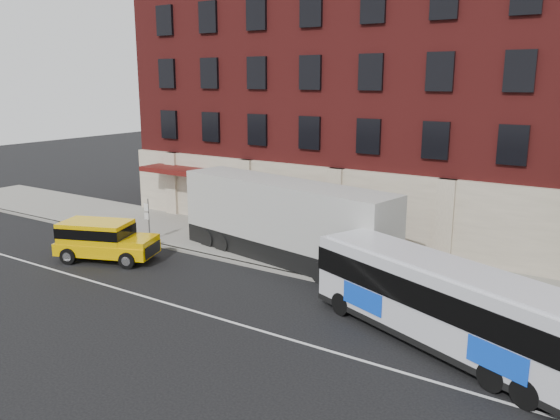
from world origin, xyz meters
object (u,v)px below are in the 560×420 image
Objects in this scene: yellow_suv at (102,238)px; shipping_container at (284,222)px; sign_pole at (148,218)px; city_bus at (448,303)px.

yellow_suv is 0.43× the size of shipping_container.
sign_pole is 3.33m from yellow_suv.
sign_pole is 0.48× the size of yellow_suv.
sign_pole is 0.23× the size of city_bus.
shipping_container is at bearing 31.89° from yellow_suv.
shipping_container is at bearing 153.23° from city_bus.
city_bus is at bearing -26.77° from shipping_container.
yellow_suv is (0.24, -3.31, -0.33)m from sign_pole.
city_bus reaches higher than sign_pole.
sign_pole is at bearing 169.08° from city_bus.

